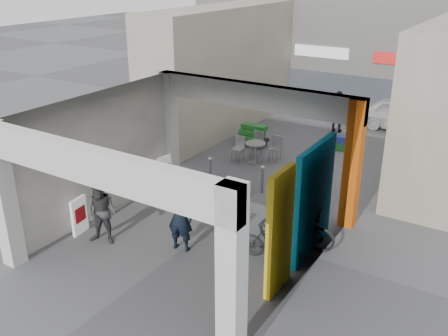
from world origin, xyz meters
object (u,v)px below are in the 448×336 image
Objects in this scene: man_back_turned at (102,213)px; bicycle_front at (297,228)px; border_collie at (236,223)px; white_van at (404,115)px; bicycle_rear at (271,244)px; cafe_set at (256,151)px; man_elderly at (288,196)px; produce_stand at (252,138)px; man_crates at (338,112)px; man_with_dog at (180,217)px.

man_back_turned reaches higher than bicycle_front.
white_van reaches higher than border_collie.
bicycle_rear is at bearing -36.53° from border_collie.
cafe_set is 0.39× the size of white_van.
man_elderly is 10.12m from white_van.
bicycle_rear is at bearing 3.46° from man_back_turned.
man_elderly reaches higher than produce_stand.
man_crates is 9.52m from bicycle_front.
border_collie is at bearing 85.61° from man_crates.
man_elderly is at bearing 38.34° from border_collie.
produce_stand is 0.62× the size of bicycle_front.
bicycle_front is (2.34, 1.66, -0.39)m from man_with_dog.
man_with_dog reaches higher than border_collie.
bicycle_front reaches higher than border_collie.
cafe_set is 7.13m from man_back_turned.
man_with_dog is 2.90m from bicycle_front.
white_van is (3.58, 6.32, 0.34)m from cafe_set.
bicycle_front is (2.38, -9.21, -0.36)m from man_crates.
produce_stand is 0.69× the size of man_crates.
man_back_turned is 0.43× the size of white_van.
man_back_turned is 4.81m from man_elderly.
man_back_turned is at bearing 111.74° from bicycle_front.
man_with_dog is (-0.70, -1.48, 0.66)m from border_collie.
border_collie is 9.44m from man_crates.
border_collie is at bearing -66.92° from cafe_set.
produce_stand is 0.31× the size of white_van.
white_van is at bearing 98.69° from man_elderly.
cafe_set is 0.87× the size of man_elderly.
man_crates is (-0.73, 9.39, 0.64)m from border_collie.
man_crates reaches higher than produce_stand.
man_back_turned is at bearing -93.82° from cafe_set.
cafe_set reaches higher than produce_stand.
man_crates is at bearing 7.36° from bicycle_rear.
white_van is (2.23, 12.61, -0.23)m from man_with_dog.
man_elderly is at bearing 25.75° from man_back_turned.
white_van is (1.53, 11.13, 0.43)m from border_collie.
bicycle_front reaches higher than cafe_set.
produce_stand is 7.46m from bicycle_front.
man_with_dog is 3.01m from man_elderly.
white_van is (2.26, 1.75, -0.21)m from man_crates.
man_back_turned is at bearing -63.11° from produce_stand.
bicycle_rear is (4.34, -6.82, 0.14)m from produce_stand.
man_crates is (-1.70, 8.36, 0.01)m from man_elderly.
border_collie is at bearing 171.49° from white_van.
cafe_set is 5.24m from border_collie.
cafe_set is at bearing 140.47° from man_elderly.
man_elderly is 1.14× the size of bicycle_rear.
man_elderly is (3.50, 3.30, 0.02)m from man_back_turned.
man_crates is at bearing 63.60° from man_back_turned.
border_collie is 0.34× the size of man_elderly.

